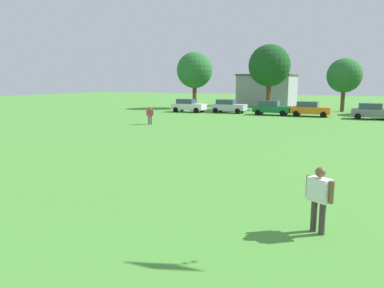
# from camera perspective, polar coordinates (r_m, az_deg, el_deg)

# --- Properties ---
(ground_plane) EXTENTS (160.00, 160.00, 0.00)m
(ground_plane) POSITION_cam_1_polar(r_m,az_deg,el_deg) (32.19, 9.26, 2.40)
(ground_plane) COLOR #4C9338
(adult_bystander) EXTENTS (0.75, 0.58, 1.78)m
(adult_bystander) POSITION_cam_1_polar(r_m,az_deg,el_deg) (10.36, 18.87, -7.27)
(adult_bystander) COLOR #3F3833
(adult_bystander) RESTS_ON ground
(bystander_near_trees) EXTENTS (0.79, 0.33, 1.66)m
(bystander_near_trees) POSITION_cam_1_polar(r_m,az_deg,el_deg) (34.70, -6.44, 4.62)
(bystander_near_trees) COLOR #4C4C51
(bystander_near_trees) RESTS_ON ground
(parked_car_white_0) EXTENTS (4.30, 2.02, 1.68)m
(parked_car_white_0) POSITION_cam_1_polar(r_m,az_deg,el_deg) (48.32, -0.57, 5.92)
(parked_car_white_0) COLOR white
(parked_car_white_0) RESTS_ON ground
(parked_car_silver_1) EXTENTS (4.30, 2.02, 1.68)m
(parked_car_silver_1) POSITION_cam_1_polar(r_m,az_deg,el_deg) (47.40, 5.54, 5.80)
(parked_car_silver_1) COLOR silver
(parked_car_silver_1) RESTS_ON ground
(parked_car_green_2) EXTENTS (4.30, 2.02, 1.68)m
(parked_car_green_2) POSITION_cam_1_polar(r_m,az_deg,el_deg) (45.13, 12.00, 5.45)
(parked_car_green_2) COLOR #196B38
(parked_car_green_2) RESTS_ON ground
(parked_car_orange_3) EXTENTS (4.30, 2.02, 1.68)m
(parked_car_orange_3) POSITION_cam_1_polar(r_m,az_deg,el_deg) (44.49, 17.57, 5.15)
(parked_car_orange_3) COLOR orange
(parked_car_orange_3) RESTS_ON ground
(parked_car_gray_4) EXTENTS (4.30, 2.02, 1.68)m
(parked_car_gray_4) POSITION_cam_1_polar(r_m,az_deg,el_deg) (43.49, 25.89, 4.55)
(parked_car_gray_4) COLOR slate
(parked_car_gray_4) RESTS_ON ground
(tree_far_left) EXTENTS (5.21, 5.21, 8.13)m
(tree_far_left) POSITION_cam_1_polar(r_m,az_deg,el_deg) (55.46, 0.40, 11.18)
(tree_far_left) COLOR brown
(tree_far_left) RESTS_ON ground
(tree_left) EXTENTS (5.73, 5.73, 8.93)m
(tree_left) POSITION_cam_1_polar(r_m,az_deg,el_deg) (53.38, 11.74, 11.63)
(tree_left) COLOR brown
(tree_left) RESTS_ON ground
(tree_center_left) EXTENTS (4.41, 4.41, 6.88)m
(tree_center_left) POSITION_cam_1_polar(r_m,az_deg,el_deg) (52.64, 22.24, 9.64)
(tree_center_left) COLOR brown
(tree_center_left) RESTS_ON ground
(house_left) EXTENTS (8.60, 8.01, 5.04)m
(house_left) POSITION_cam_1_polar(r_m,az_deg,el_deg) (62.98, 11.44, 8.12)
(house_left) COLOR #9999A3
(house_left) RESTS_ON ground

